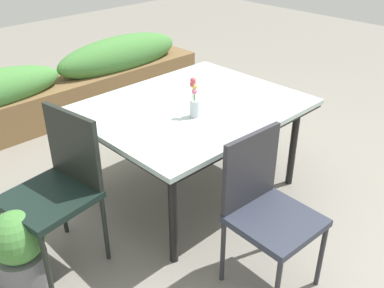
% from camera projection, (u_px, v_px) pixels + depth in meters
% --- Properties ---
extents(ground_plane, '(12.00, 12.00, 0.00)m').
position_uv_depth(ground_plane, '(200.00, 194.00, 3.30)').
color(ground_plane, gray).
extents(dining_table, '(1.47, 1.19, 0.71)m').
position_uv_depth(dining_table, '(192.00, 111.00, 3.03)').
color(dining_table, '#B2C6C1').
rests_on(dining_table, ground).
extents(chair_end_left, '(0.51, 0.51, 0.94)m').
position_uv_depth(chair_end_left, '(58.00, 183.00, 2.46)').
color(chair_end_left, black).
rests_on(chair_end_left, ground).
extents(chair_near_left, '(0.45, 0.45, 0.90)m').
position_uv_depth(chair_near_left, '(266.00, 205.00, 2.34)').
color(chair_near_left, '#2D3140').
rests_on(chair_near_left, ground).
extents(flower_vase, '(0.07, 0.07, 0.26)m').
position_uv_depth(flower_vase, '(194.00, 101.00, 2.79)').
color(flower_vase, silver).
rests_on(flower_vase, dining_table).
extents(planter_box, '(3.32, 0.46, 0.70)m').
position_uv_depth(planter_box, '(61.00, 87.00, 4.34)').
color(planter_box, brown).
rests_on(planter_box, ground).
extents(potted_plant, '(0.30, 0.30, 0.52)m').
position_uv_depth(potted_plant, '(20.00, 251.00, 2.37)').
color(potted_plant, slate).
rests_on(potted_plant, ground).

